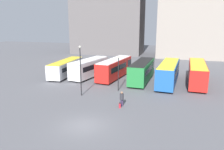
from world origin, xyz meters
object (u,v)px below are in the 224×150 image
bus_4 (168,72)px  bus_5 (197,72)px  bus_1 (90,67)px  suitcase (120,105)px  bus_0 (67,67)px  traveler (122,97)px  bus_2 (115,68)px  lamp_post_1 (81,67)px  bus_3 (142,71)px  lamp_post_0 (118,70)px

bus_4 → bus_5: bus_4 is taller
bus_1 → suitcase: bus_1 is taller
bus_1 → bus_5: 17.96m
bus_0 → bus_5: size_ratio=0.91×
suitcase → traveler: bearing=-28.9°
bus_4 → suitcase: bus_4 is taller
bus_4 → bus_5: (4.32, 1.49, -0.04)m
bus_1 → bus_5: (17.94, 0.68, 0.07)m
bus_0 → bus_2: (8.91, 0.90, 0.25)m
lamp_post_1 → traveler: bearing=-19.9°
bus_1 → bus_2: bearing=-72.3°
suitcase → bus_2: bearing=-0.1°
bus_2 → traveler: size_ratio=6.25×
bus_2 → suitcase: 14.24m
bus_5 → lamp_post_1: size_ratio=1.78×
bus_0 → suitcase: (13.28, -12.56, -1.27)m
bus_1 → traveler: bus_1 is taller
bus_1 → lamp_post_1: lamp_post_1 is taller
suitcase → bus_3: bearing=-20.6°
lamp_post_0 → suitcase: bearing=-73.5°
bus_2 → bus_5: bus_5 is taller
bus_1 → lamp_post_0: lamp_post_0 is taller
bus_4 → lamp_post_0: bearing=135.2°
bus_5 → lamp_post_0: size_ratio=2.37×
bus_4 → suitcase: 13.02m
lamp_post_0 → bus_4: bearing=41.6°
bus_5 → lamp_post_1: 18.61m
bus_0 → traveler: bearing=-135.3°
bus_1 → bus_3: bearing=-82.8°
bus_0 → bus_4: size_ratio=0.94×
suitcase → bus_5: bearing=-52.1°
bus_2 → bus_5: (13.46, 0.03, 0.01)m
bus_4 → traveler: bus_4 is taller
suitcase → bus_4: bearing=-39.8°
bus_0 → lamp_post_0: bearing=-122.5°
traveler → lamp_post_0: lamp_post_0 is taller
bus_4 → lamp_post_0: (-6.59, -5.85, 1.13)m
bus_5 → lamp_post_0: bearing=126.3°
traveler → bus_5: bearing=-52.8°
bus_3 → suitcase: (-0.55, -12.45, -1.52)m
bus_5 → lamp_post_0: lamp_post_0 is taller
bus_3 → lamp_post_1: bearing=148.5°
lamp_post_1 → bus_5: bearing=35.7°
bus_5 → suitcase: 16.34m
bus_2 → suitcase: bus_2 is taller
bus_3 → bus_1: bearing=89.9°
bus_0 → bus_1: 4.44m
bus_0 → bus_2: size_ratio=0.97×
suitcase → lamp_post_0: (-1.83, 6.16, 2.69)m
bus_3 → bus_4: bus_4 is taller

